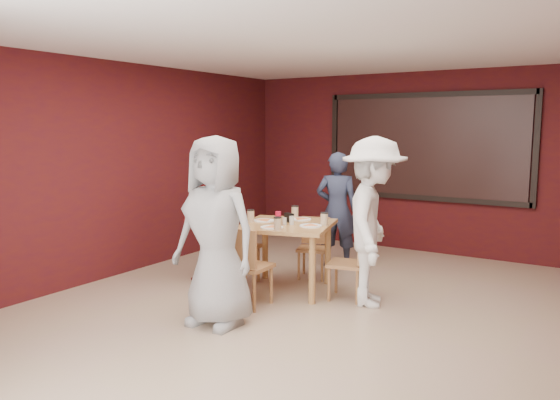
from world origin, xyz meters
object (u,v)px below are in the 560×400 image
Objects in this scene: dining_table at (287,232)px; chair_right at (353,259)px; diner_left at (201,217)px; chair_back at (314,244)px; diner_right at (373,222)px; diner_back at (337,210)px; diner_front at (216,232)px; chair_left at (233,241)px; chair_front at (245,262)px.

chair_right is (0.82, 0.09, -0.25)m from dining_table.
chair_right is at bearing 6.58° from dining_table.
chair_right is at bearing 78.79° from diner_left.
chair_right is (0.84, -0.61, 0.03)m from chair_back.
diner_left is 0.86× the size of diner_right.
diner_back is (0.02, 0.63, 0.37)m from chair_back.
chair_right is 0.44× the size of diner_front.
diner_front is at bearing -59.05° from chair_left.
dining_table is 0.68× the size of diner_right.
chair_front is 0.71m from diner_front.
chair_right is (1.56, 0.19, -0.07)m from chair_left.
chair_front is at bearing -93.32° from dining_table.
dining_table reaches higher than chair_right.
chair_right is 1.52m from diner_back.
diner_back is at bearing 122.41° from diner_left.
diner_back is at bearing 88.60° from diner_front.
diner_left is at bearing -174.54° from dining_table.
chair_left is 1.57m from chair_right.
chair_right is 0.51× the size of diner_back.
dining_table reaches higher than chair_back.
diner_back is (-0.01, 2.67, -0.13)m from diner_front.
diner_back is 1.67m from diner_right.
chair_left is at bearing -172.97° from chair_right.
chair_back is at bearing 143.92° from chair_right.
diner_left is at bearing -177.60° from chair_left.
chair_back is 2.11m from diner_front.
diner_front reaches higher than chair_back.
dining_table is 1.36m from diner_front.
chair_back is 0.73m from diner_back.
diner_front is at bearing -119.59° from chair_right.
chair_back is (0.03, 1.49, -0.06)m from chair_front.
chair_left is at bearing -131.91° from chair_back.
diner_right is (1.07, 0.06, 0.22)m from dining_table.
diner_right is at bearing 36.98° from chair_front.
chair_left is (-0.72, -0.80, 0.09)m from chair_back.
diner_right is at bearing 51.23° from diner_front.
diner_front is at bearing 72.04° from diner_back.
chair_left is at bearing 75.28° from diner_left.
dining_table is 0.76m from chair_left.
chair_right is 0.52× the size of diner_left.
dining_table is at bearing 78.34° from diner_left.
diner_right reaches higher than dining_table.
chair_left is 0.50× the size of diner_front.
diner_back reaches higher than chair_left.
chair_front is at bearing -91.13° from chair_back.
dining_table is at bearing 74.34° from diner_right.
diner_left is (-1.24, -0.12, 0.08)m from dining_table.
chair_back is at bearing 89.13° from diner_front.
chair_back is at bearing 48.09° from chair_left.
chair_back is at bearing 88.87° from chair_front.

